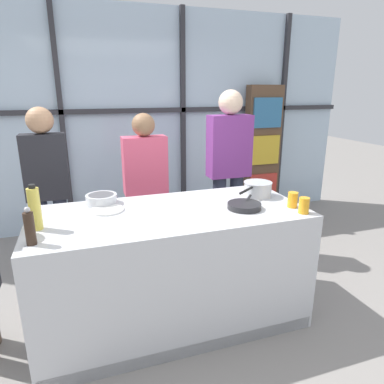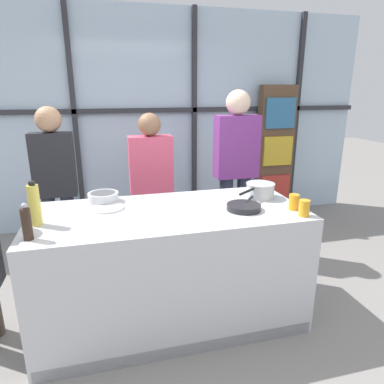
# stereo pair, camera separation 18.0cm
# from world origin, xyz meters

# --- Properties ---
(ground_plane) EXTENTS (18.00, 18.00, 0.00)m
(ground_plane) POSITION_xyz_m (0.00, 0.00, 0.00)
(ground_plane) COLOR gray
(back_window_wall) EXTENTS (6.40, 0.10, 2.80)m
(back_window_wall) POSITION_xyz_m (0.00, 2.22, 1.40)
(back_window_wall) COLOR silver
(back_window_wall) RESTS_ON ground_plane
(bookshelf) EXTENTS (0.52, 0.19, 1.86)m
(bookshelf) POSITION_xyz_m (1.93, 2.04, 0.93)
(bookshelf) COLOR brown
(bookshelf) RESTS_ON ground_plane
(demo_island) EXTENTS (2.02, 0.90, 0.93)m
(demo_island) POSITION_xyz_m (0.00, -0.00, 0.47)
(demo_island) COLOR silver
(demo_island) RESTS_ON ground_plane
(spectator_far_left) EXTENTS (0.38, 0.23, 1.66)m
(spectator_far_left) POSITION_xyz_m (-0.91, 0.97, 0.97)
(spectator_far_left) COLOR #232838
(spectator_far_left) RESTS_ON ground_plane
(spectator_center_left) EXTENTS (0.43, 0.22, 1.59)m
(spectator_center_left) POSITION_xyz_m (0.00, 0.97, 0.90)
(spectator_center_left) COLOR #47382D
(spectator_center_left) RESTS_ON ground_plane
(spectator_center_right) EXTENTS (0.45, 0.25, 1.80)m
(spectator_center_right) POSITION_xyz_m (0.91, 0.97, 1.03)
(spectator_center_right) COLOR #232838
(spectator_center_right) RESTS_ON ground_plane
(frying_pan) EXTENTS (0.34, 0.40, 0.04)m
(frying_pan) POSITION_xyz_m (0.55, -0.12, 0.96)
(frying_pan) COLOR #232326
(frying_pan) RESTS_ON demo_island
(saucepan) EXTENTS (0.38, 0.32, 0.12)m
(saucepan) POSITION_xyz_m (0.79, 0.12, 1.00)
(saucepan) COLOR silver
(saucepan) RESTS_ON demo_island
(white_plate) EXTENTS (0.25, 0.25, 0.01)m
(white_plate) POSITION_xyz_m (-0.45, 0.16, 0.94)
(white_plate) COLOR white
(white_plate) RESTS_ON demo_island
(mixing_bowl) EXTENTS (0.24, 0.24, 0.08)m
(mixing_bowl) POSITION_xyz_m (-0.47, 0.33, 0.98)
(mixing_bowl) COLOR silver
(mixing_bowl) RESTS_ON demo_island
(oil_bottle) EXTENTS (0.07, 0.07, 0.30)m
(oil_bottle) POSITION_xyz_m (-0.91, -0.06, 1.08)
(oil_bottle) COLOR #E0CC4C
(oil_bottle) RESTS_ON demo_island
(pepper_grinder) EXTENTS (0.06, 0.06, 0.23)m
(pepper_grinder) POSITION_xyz_m (-0.92, -0.29, 1.04)
(pepper_grinder) COLOR #332319
(pepper_grinder) RESTS_ON demo_island
(juice_glass_near) EXTENTS (0.08, 0.08, 0.12)m
(juice_glass_near) POSITION_xyz_m (0.91, -0.35, 0.99)
(juice_glass_near) COLOR orange
(juice_glass_near) RESTS_ON demo_island
(juice_glass_far) EXTENTS (0.08, 0.08, 0.12)m
(juice_glass_far) POSITION_xyz_m (0.91, -0.21, 0.99)
(juice_glass_far) COLOR orange
(juice_glass_far) RESTS_ON demo_island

